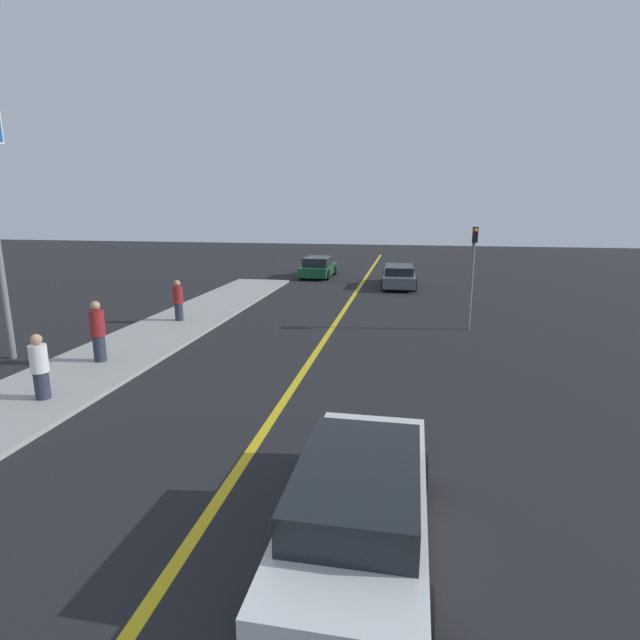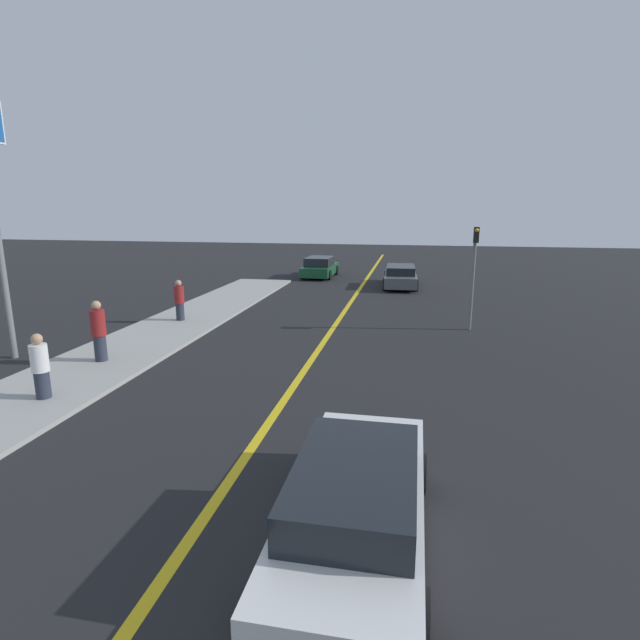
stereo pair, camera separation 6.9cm
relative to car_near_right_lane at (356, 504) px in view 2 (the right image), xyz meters
The scene contains 9 objects.
road_center_line 11.37m from the car_near_right_lane, 101.61° to the left, with size 0.20×60.00×0.01m.
sidewalk_left 11.54m from the car_near_right_lane, 135.51° to the left, with size 3.16×29.92×0.11m.
car_near_right_lane is the anchor object (origin of this frame).
car_ahead_center 22.52m from the car_near_right_lane, 90.29° to the left, with size 2.00×4.79×1.21m.
car_far_distant 26.08m from the car_near_right_lane, 101.81° to the left, with size 1.98×4.10×1.29m.
pedestrian_near_curb 8.65m from the car_near_right_lane, 154.50° to the left, with size 0.39×0.39×1.55m.
pedestrian_mid_group 10.52m from the car_near_right_lane, 141.37° to the left, with size 0.41×0.41×1.77m.
pedestrian_far_standing 14.51m from the car_near_right_lane, 125.05° to the left, with size 0.38×0.38×1.59m.
traffic_light 13.17m from the car_near_right_lane, 77.92° to the left, with size 0.18×0.40×3.77m.
Camera 2 is at (2.91, 1.00, 4.53)m, focal length 28.00 mm.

